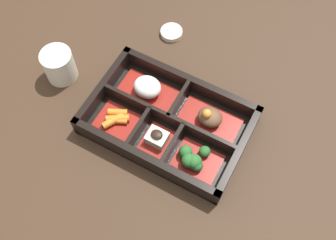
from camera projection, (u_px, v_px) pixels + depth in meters
ground_plane at (168, 126)px, 0.83m from camera, size 3.00×3.00×0.00m
bento_base at (168, 124)px, 0.82m from camera, size 0.33×0.21×0.01m
bento_rim at (167, 121)px, 0.81m from camera, size 0.33×0.21×0.05m
bowl_rice at (148, 89)px, 0.84m from camera, size 0.13×0.07×0.04m
bowl_stew at (209, 118)px, 0.81m from camera, size 0.13×0.07×0.05m
bowl_carrots at (117, 119)px, 0.81m from camera, size 0.09×0.07×0.02m
bowl_tofu at (156, 138)px, 0.79m from camera, size 0.06×0.07×0.04m
bowl_greens at (194, 159)px, 0.77m from camera, size 0.09×0.07×0.04m
tea_cup at (59, 65)px, 0.85m from camera, size 0.07×0.07×0.07m
sauce_dish at (171, 32)px, 0.94m from camera, size 0.05×0.05×0.01m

